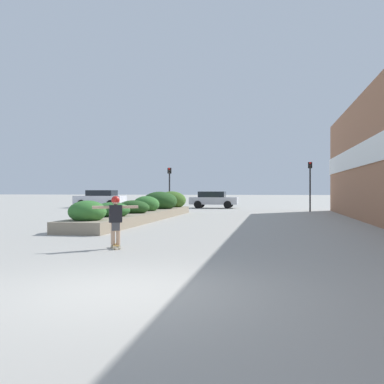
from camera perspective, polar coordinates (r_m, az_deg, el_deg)
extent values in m
plane|color=#A3A099|center=(6.69, -9.66, -12.96)|extent=(300.00, 300.00, 0.00)
cube|color=white|center=(20.30, 22.95, 5.21)|extent=(0.06, 28.36, 1.14)
cube|color=gray|center=(22.28, -6.71, -3.18)|extent=(1.93, 15.49, 0.43)
ellipsoid|color=#33702D|center=(16.24, -13.78, -2.56)|extent=(1.39, 1.48, 0.83)
ellipsoid|color=#286028|center=(18.55, -10.65, -2.39)|extent=(1.53, 1.83, 0.68)
ellipsoid|color=#234C1E|center=(20.98, -7.82, -2.07)|extent=(1.58, 1.32, 0.71)
ellipsoid|color=#33702D|center=(23.24, -6.12, -1.66)|extent=(1.42, 1.46, 0.91)
ellipsoid|color=#234C1E|center=(26.02, -4.31, -1.24)|extent=(2.10, 2.15, 1.18)
ellipsoid|color=#3D6623|center=(28.53, -2.74, -1.11)|extent=(1.92, 1.87, 1.19)
cube|color=olive|center=(11.49, -10.16, -6.96)|extent=(0.43, 0.61, 0.01)
cylinder|color=beige|center=(11.70, -10.66, -7.14)|extent=(0.07, 0.08, 0.06)
cylinder|color=beige|center=(11.71, -9.92, -7.13)|extent=(0.07, 0.08, 0.06)
cylinder|color=beige|center=(11.29, -10.41, -7.41)|extent=(0.07, 0.08, 0.06)
cylinder|color=beige|center=(11.31, -9.65, -7.40)|extent=(0.07, 0.08, 0.06)
cylinder|color=tan|center=(11.45, -10.51, -5.48)|extent=(0.14, 0.14, 0.59)
cylinder|color=tan|center=(11.47, -9.81, -5.47)|extent=(0.14, 0.14, 0.59)
cube|color=#4C4C51|center=(11.44, -10.16, -4.54)|extent=(0.27, 0.25, 0.21)
cube|color=black|center=(11.42, -10.16, -2.87)|extent=(0.37, 0.30, 0.46)
cylinder|color=tan|center=(11.37, -12.08, -2.00)|extent=(0.42, 0.27, 0.08)
cylinder|color=tan|center=(11.46, -8.27, -1.98)|extent=(0.42, 0.27, 0.08)
sphere|color=tan|center=(11.41, -10.17, -1.24)|extent=(0.19, 0.19, 0.19)
sphere|color=red|center=(11.41, -10.17, -1.07)|extent=(0.22, 0.22, 0.22)
cube|color=silver|center=(39.17, -12.18, -1.01)|extent=(4.39, 1.85, 0.71)
cube|color=black|center=(39.09, -11.94, -0.13)|extent=(2.41, 1.63, 0.50)
cylinder|color=black|center=(38.93, -14.53, -1.54)|extent=(0.72, 0.22, 0.72)
cylinder|color=black|center=(40.53, -13.47, -1.47)|extent=(0.72, 0.22, 0.72)
cylinder|color=black|center=(37.85, -10.80, -1.59)|extent=(0.72, 0.22, 0.72)
cylinder|color=black|center=(39.49, -9.86, -1.51)|extent=(0.72, 0.22, 0.72)
cube|color=#BCBCC1|center=(37.38, 2.94, -1.17)|extent=(4.13, 1.82, 0.62)
cube|color=black|center=(37.40, 2.69, -0.31)|extent=(2.27, 1.60, 0.49)
cylinder|color=black|center=(38.10, 5.03, -1.61)|extent=(0.66, 0.22, 0.66)
cylinder|color=black|center=(36.38, 4.76, -1.70)|extent=(0.66, 0.22, 0.66)
cylinder|color=black|center=(38.44, 1.22, -1.60)|extent=(0.66, 0.22, 0.66)
cylinder|color=black|center=(36.73, 0.78, -1.68)|extent=(0.66, 0.22, 0.66)
cylinder|color=black|center=(33.43, -3.02, 0.02)|extent=(0.11, 0.11, 2.86)
cube|color=black|center=(33.47, -3.02, 2.86)|extent=(0.28, 0.20, 0.45)
sphere|color=red|center=(33.36, -3.07, 3.12)|extent=(0.15, 0.15, 0.15)
sphere|color=#2D2823|center=(33.35, -3.07, 2.87)|extent=(0.15, 0.15, 0.15)
sphere|color=#2D2823|center=(33.35, -3.07, 2.61)|extent=(0.15, 0.15, 0.15)
cylinder|color=black|center=(32.06, 15.47, 0.26)|extent=(0.11, 0.11, 3.14)
cube|color=black|center=(32.12, 15.47, 3.47)|extent=(0.28, 0.20, 0.45)
sphere|color=red|center=(32.01, 15.49, 3.75)|extent=(0.15, 0.15, 0.15)
sphere|color=#2D2823|center=(32.00, 15.49, 3.48)|extent=(0.15, 0.15, 0.15)
sphere|color=#2D2823|center=(31.99, 15.49, 3.21)|extent=(0.15, 0.15, 0.15)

